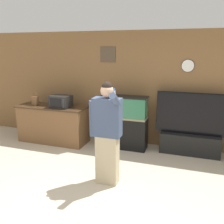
{
  "coord_description": "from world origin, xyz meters",
  "views": [
    {
      "loc": [
        1.47,
        -3.07,
        2.21
      ],
      "look_at": [
        0.01,
        1.22,
        1.05
      ],
      "focal_mm": 40.0,
      "sensor_mm": 36.0,
      "label": 1
    }
  ],
  "objects_px": {
    "counter_island": "(53,124)",
    "microwave": "(61,101)",
    "person_standing": "(107,132)",
    "knife_block": "(35,100)",
    "aquarium_on_stand": "(124,122)",
    "tv_on_stand": "(190,136)"
  },
  "relations": [
    {
      "from": "knife_block",
      "to": "tv_on_stand",
      "type": "bearing_deg",
      "value": 5.87
    },
    {
      "from": "person_standing",
      "to": "aquarium_on_stand",
      "type": "bearing_deg",
      "value": 95.69
    },
    {
      "from": "microwave",
      "to": "aquarium_on_stand",
      "type": "height_order",
      "value": "aquarium_on_stand"
    },
    {
      "from": "microwave",
      "to": "person_standing",
      "type": "height_order",
      "value": "person_standing"
    },
    {
      "from": "counter_island",
      "to": "aquarium_on_stand",
      "type": "relative_size",
      "value": 1.41
    },
    {
      "from": "knife_block",
      "to": "person_standing",
      "type": "height_order",
      "value": "person_standing"
    },
    {
      "from": "knife_block",
      "to": "person_standing",
      "type": "xyz_separation_m",
      "value": [
        2.31,
        -1.34,
        -0.11
      ]
    },
    {
      "from": "knife_block",
      "to": "person_standing",
      "type": "distance_m",
      "value": 2.67
    },
    {
      "from": "counter_island",
      "to": "microwave",
      "type": "xyz_separation_m",
      "value": [
        0.27,
        -0.04,
        0.58
      ]
    },
    {
      "from": "aquarium_on_stand",
      "to": "tv_on_stand",
      "type": "height_order",
      "value": "tv_on_stand"
    },
    {
      "from": "microwave",
      "to": "aquarium_on_stand",
      "type": "distance_m",
      "value": 1.54
    },
    {
      "from": "knife_block",
      "to": "person_standing",
      "type": "relative_size",
      "value": 0.19
    },
    {
      "from": "counter_island",
      "to": "aquarium_on_stand",
      "type": "bearing_deg",
      "value": 5.57
    },
    {
      "from": "counter_island",
      "to": "knife_block",
      "type": "height_order",
      "value": "knife_block"
    },
    {
      "from": "counter_island",
      "to": "knife_block",
      "type": "distance_m",
      "value": 0.7
    },
    {
      "from": "knife_block",
      "to": "aquarium_on_stand",
      "type": "bearing_deg",
      "value": 5.96
    },
    {
      "from": "tv_on_stand",
      "to": "aquarium_on_stand",
      "type": "bearing_deg",
      "value": -174.28
    },
    {
      "from": "aquarium_on_stand",
      "to": "person_standing",
      "type": "relative_size",
      "value": 0.7
    },
    {
      "from": "microwave",
      "to": "person_standing",
      "type": "bearing_deg",
      "value": -40.05
    },
    {
      "from": "counter_island",
      "to": "person_standing",
      "type": "bearing_deg",
      "value": -36.59
    },
    {
      "from": "microwave",
      "to": "knife_block",
      "type": "distance_m",
      "value": 0.69
    },
    {
      "from": "knife_block",
      "to": "aquarium_on_stand",
      "type": "relative_size",
      "value": 0.27
    }
  ]
}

